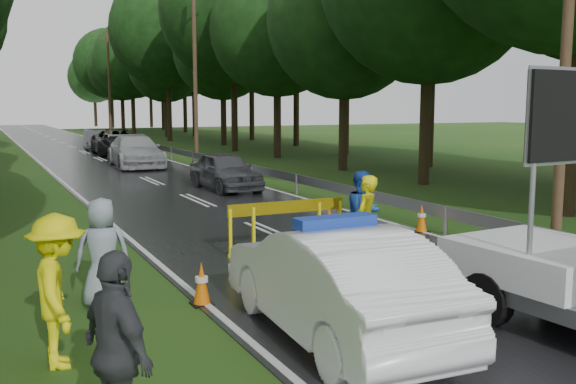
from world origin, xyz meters
TOP-DOWN VIEW (x-y plane):
  - ground at (0.00, 0.00)m, footprint 160.00×160.00m
  - road at (0.00, 30.00)m, footprint 7.00×140.00m
  - guardrail at (3.70, 29.67)m, footprint 0.12×60.06m
  - utility_pole_near at (5.20, 2.00)m, footprint 1.40×0.24m
  - utility_pole_mid at (5.20, 28.00)m, footprint 1.40×0.24m
  - utility_pole_far at (5.20, 54.00)m, footprint 1.40×0.24m
  - police_sedan at (-2.23, -0.83)m, footprint 1.88×4.69m
  - barrier at (-0.59, 4.00)m, footprint 2.70×0.08m
  - officer at (0.25, 2.22)m, footprint 0.78×0.74m
  - civilian at (0.68, 3.00)m, footprint 1.00×0.85m
  - bystander_left at (-5.70, -0.21)m, footprint 0.75×1.24m
  - bystander_mid at (-5.45, -2.50)m, footprint 0.75×1.18m
  - bystander_right at (-4.80, 1.93)m, footprint 0.94×0.71m
  - queue_car_first at (1.81, 14.17)m, footprint 1.79×4.20m
  - queue_car_second at (0.80, 24.34)m, footprint 2.51×5.66m
  - queue_car_third at (1.57, 32.77)m, footprint 3.01×5.99m
  - queue_car_fourth at (1.19, 38.77)m, footprint 1.77×4.08m
  - cone_near_left at (-2.61, -1.00)m, footprint 0.35×0.35m
  - cone_center at (-0.78, 0.00)m, footprint 0.35×0.35m
  - cone_far at (1.02, 5.00)m, footprint 0.36×0.36m
  - cone_left_mid at (-3.40, 1.31)m, footprint 0.33×0.33m
  - cone_right at (3.37, 4.50)m, footprint 0.33×0.33m

SIDE VIEW (x-z plane):
  - ground at x=0.00m, z-range 0.00..0.00m
  - road at x=0.00m, z-range 0.00..0.02m
  - cone_left_mid at x=-3.40m, z-range -0.01..0.68m
  - cone_right at x=3.37m, z-range -0.01..0.70m
  - cone_near_left at x=-2.61m, z-range -0.01..0.72m
  - cone_center at x=-0.78m, z-range -0.01..0.74m
  - cone_far at x=1.02m, z-range -0.01..0.75m
  - guardrail at x=3.70m, z-range 0.20..0.90m
  - queue_car_fourth at x=1.19m, z-range 0.00..1.31m
  - queue_car_first at x=1.81m, z-range 0.00..1.42m
  - police_sedan at x=-2.23m, z-range -0.07..1.60m
  - queue_car_second at x=0.80m, z-range 0.00..1.62m
  - queue_car_third at x=1.57m, z-range 0.00..1.63m
  - barrier at x=-0.59m, z-range 0.28..1.40m
  - bystander_right at x=-4.80m, z-range 0.00..1.72m
  - civilian at x=0.68m, z-range 0.00..1.79m
  - officer at x=0.25m, z-range 0.00..1.80m
  - bystander_left at x=-5.70m, z-range 0.00..1.87m
  - bystander_mid at x=-5.45m, z-range 0.00..1.88m
  - utility_pole_near at x=5.20m, z-range 0.06..10.06m
  - utility_pole_mid at x=5.20m, z-range 0.06..10.06m
  - utility_pole_far at x=5.20m, z-range 0.06..10.06m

